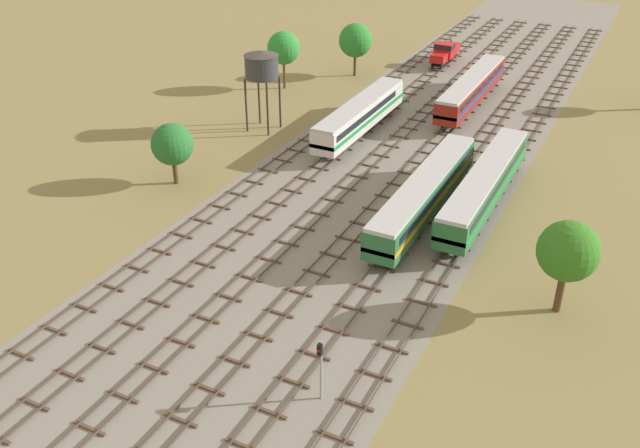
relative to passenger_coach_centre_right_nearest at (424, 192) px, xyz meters
The scene contains 19 objects.
ground_plane 19.06m from the passenger_coach_centre_right_nearest, 110.76° to the left, with size 480.00×480.00×0.00m, color olive.
ballast_bed 19.06m from the passenger_coach_centre_right_nearest, 110.76° to the left, with size 26.31×176.00×0.01m, color gray.
track_far_left 25.93m from the passenger_coach_centre_right_nearest, 133.73° to the left, with size 2.40×126.00×0.29m.
track_left 23.09m from the passenger_coach_centre_right_nearest, 125.66° to the left, with size 2.40×126.00×0.29m.
track_centre_left 20.83m from the passenger_coach_centre_right_nearest, 115.56° to the left, with size 2.40×126.00×0.29m.
track_centre 19.34m from the passenger_coach_centre_right_nearest, 103.45° to the left, with size 2.40×126.00×0.29m.
track_centre_right 18.82m from the passenger_coach_centre_right_nearest, 90.00° to the left, with size 2.40×126.00×0.29m.
track_right 19.34m from the passenger_coach_centre_right_nearest, 76.55° to the left, with size 2.40×126.00×0.29m.
passenger_coach_centre_right_nearest is the anchor object (origin of this frame).
passenger_coach_right_near 6.11m from the passenger_coach_centre_right_nearest, 43.12° to the left, with size 2.96×22.00×3.80m.
diesel_railcar_left_mid 20.69m from the passenger_coach_centre_right_nearest, 130.31° to the left, with size 2.96×20.50×3.80m.
passenger_coach_centre_midfar 31.24m from the passenger_coach_centre_right_nearest, 98.21° to the left, with size 2.96×22.00×3.80m.
shunter_loco_left_far 49.55m from the passenger_coach_centre_right_nearest, 105.67° to the left, with size 2.74×8.46×3.10m.
water_tower 27.78m from the passenger_coach_centre_right_nearest, 153.26° to the left, with size 4.06×4.06×9.47m.
signal_post_nearest 25.45m from the passenger_coach_centre_right_nearest, 84.97° to the right, with size 0.28×0.47×4.55m.
lineside_tree_0 40.14m from the passenger_coach_centre_right_nearest, 137.97° to the left, with size 4.46×4.46×7.85m.
lineside_tree_1 16.70m from the passenger_coach_centre_right_nearest, 33.69° to the right, with size 4.45×4.45×7.42m.
lineside_tree_2 25.20m from the passenger_coach_centre_right_nearest, 169.82° to the right, with size 4.20×4.20×6.35m.
lineside_tree_4 43.39m from the passenger_coach_centre_right_nearest, 122.66° to the left, with size 4.80×4.80×7.55m.
Camera 1 is at (23.50, -15.92, 30.96)m, focal length 38.81 mm.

